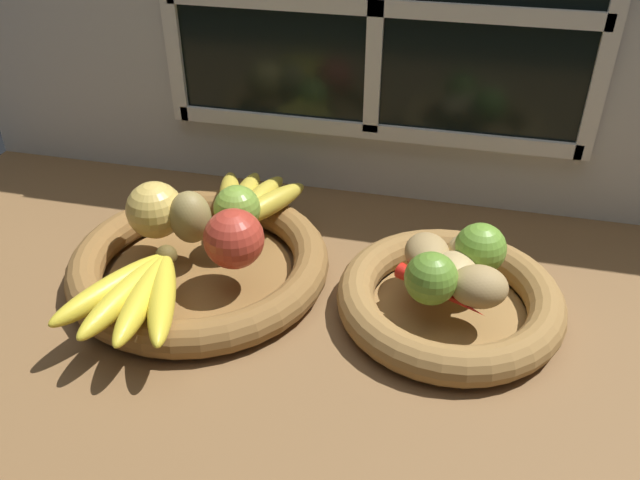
{
  "coord_description": "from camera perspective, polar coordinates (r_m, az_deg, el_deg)",
  "views": [
    {
      "loc": [
        14.23,
        -66.94,
        55.3
      ],
      "look_at": [
        -1.7,
        0.05,
        8.84
      ],
      "focal_mm": 36.58,
      "sensor_mm": 36.0,
      "label": 1
    }
  ],
  "objects": [
    {
      "name": "lime_near",
      "position": [
        0.79,
        9.69,
        -3.33
      ],
      "size": [
        6.48,
        6.48,
        6.48
      ],
      "primitive_type": "sphere",
      "color": "olive",
      "rests_on": "fruit_bowl_right"
    },
    {
      "name": "ground_plane",
      "position": [
        0.89,
        1.06,
        -5.69
      ],
      "size": [
        140.0,
        90.0,
        3.0
      ],
      "primitive_type": "cube",
      "color": "brown"
    },
    {
      "name": "banana_bunch_front",
      "position": [
        0.81,
        -15.76,
        -4.48
      ],
      "size": [
        16.29,
        18.8,
        3.17
      ],
      "color": "yellow",
      "rests_on": "fruit_bowl_left"
    },
    {
      "name": "back_wall",
      "position": [
        1.02,
        5.07,
        18.22
      ],
      "size": [
        140.0,
        4.6,
        55.0
      ],
      "color": "silver",
      "rests_on": "ground_plane"
    },
    {
      "name": "potato_back",
      "position": [
        0.86,
        13.11,
        -0.96
      ],
      "size": [
        7.24,
        6.16,
        4.8
      ],
      "primitive_type": "ellipsoid",
      "rotation": [
        0.0,
        0.0,
        0.21
      ],
      "color": "tan",
      "rests_on": "fruit_bowl_right"
    },
    {
      "name": "banana_bunch_back",
      "position": [
        0.96,
        -6.28,
        3.37
      ],
      "size": [
        15.07,
        16.79,
        3.24
      ],
      "color": "gold",
      "rests_on": "fruit_bowl_left"
    },
    {
      "name": "potato_oblong",
      "position": [
        0.85,
        9.37,
        -1.18
      ],
      "size": [
        7.47,
        8.76,
        4.4
      ],
      "primitive_type": "ellipsoid",
      "rotation": [
        0.0,
        0.0,
        1.82
      ],
      "color": "#A38451",
      "rests_on": "fruit_bowl_right"
    },
    {
      "name": "fruit_bowl_right",
      "position": [
        0.85,
        11.25,
        -5.15
      ],
      "size": [
        28.97,
        28.97,
        4.84
      ],
      "color": "olive",
      "rests_on": "ground_plane"
    },
    {
      "name": "lime_far",
      "position": [
        0.85,
        13.83,
        -0.74
      ],
      "size": [
        6.62,
        6.62,
        6.62
      ],
      "primitive_type": "sphere",
      "color": "#6B9E33",
      "rests_on": "fruit_bowl_right"
    },
    {
      "name": "apple_red_right",
      "position": [
        0.84,
        -7.54,
        0.1
      ],
      "size": [
        7.89,
        7.89,
        7.89
      ],
      "primitive_type": "sphere",
      "color": "#B73828",
      "rests_on": "fruit_bowl_left"
    },
    {
      "name": "pear_brown",
      "position": [
        0.9,
        -11.27,
        1.98
      ],
      "size": [
        8.05,
        8.02,
        7.53
      ],
      "primitive_type": "ellipsoid",
      "rotation": [
        0.0,
        0.0,
        5.63
      ],
      "color": "olive",
      "rests_on": "fruit_bowl_left"
    },
    {
      "name": "potato_large",
      "position": [
        0.83,
        11.6,
        -2.63
      ],
      "size": [
        7.08,
        7.37,
        4.19
      ],
      "primitive_type": "ellipsoid",
      "rotation": [
        0.0,
        0.0,
        1.76
      ],
      "color": "tan",
      "rests_on": "fruit_bowl_right"
    },
    {
      "name": "potato_small",
      "position": [
        0.8,
        13.73,
        -3.98
      ],
      "size": [
        7.36,
        6.32,
        5.04
      ],
      "primitive_type": "ellipsoid",
      "rotation": [
        0.0,
        0.0,
        3.22
      ],
      "color": "#A38451",
      "rests_on": "fruit_bowl_right"
    },
    {
      "name": "fruit_bowl_left",
      "position": [
        0.92,
        -10.45,
        -2.04
      ],
      "size": [
        35.76,
        35.76,
        4.84
      ],
      "color": "brown",
      "rests_on": "ground_plane"
    },
    {
      "name": "apple_golden_left",
      "position": [
        0.92,
        -14.23,
        2.56
      ],
      "size": [
        7.92,
        7.92,
        7.92
      ],
      "primitive_type": "sphere",
      "color": "#DBB756",
      "rests_on": "fruit_bowl_left"
    },
    {
      "name": "apple_green_back",
      "position": [
        0.92,
        -7.27,
        2.75
      ],
      "size": [
        6.61,
        6.61,
        6.61
      ],
      "primitive_type": "sphere",
      "color": "#7AA338",
      "rests_on": "fruit_bowl_left"
    },
    {
      "name": "chili_pepper",
      "position": [
        0.81,
        10.48,
        -4.49
      ],
      "size": [
        11.93,
        8.43,
        2.11
      ],
      "primitive_type": "cone",
      "rotation": [
        0.0,
        1.57,
        -0.55
      ],
      "color": "red",
      "rests_on": "fruit_bowl_right"
    }
  ]
}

